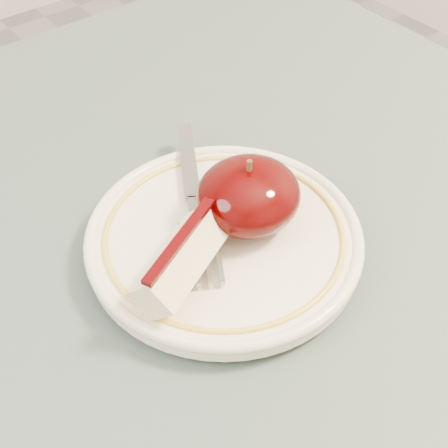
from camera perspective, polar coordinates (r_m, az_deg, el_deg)
table at (r=0.47m, az=-2.89°, el=-19.56°), size 0.90×0.90×0.75m
plate at (r=0.45m, az=0.00°, el=-1.26°), size 0.20×0.20×0.02m
apple_half at (r=0.44m, az=2.23°, el=2.62°), size 0.08×0.07×0.06m
apple_wedge at (r=0.41m, az=-3.91°, el=-3.23°), size 0.09×0.07×0.04m
fork at (r=0.46m, az=-2.81°, el=2.24°), size 0.11×0.16×0.00m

